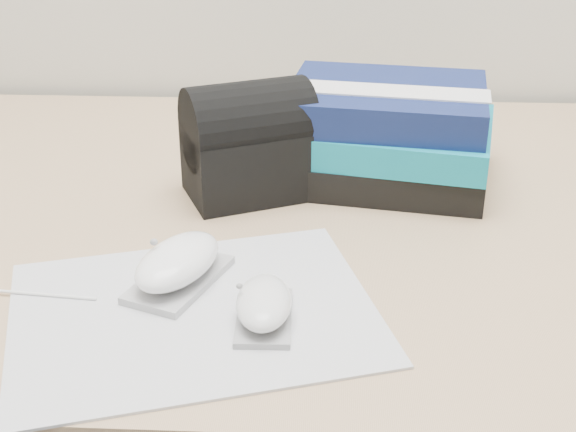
{
  "coord_description": "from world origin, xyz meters",
  "views": [
    {
      "loc": [
        -0.08,
        0.71,
        1.15
      ],
      "look_at": [
        -0.11,
        1.47,
        0.77
      ],
      "focal_mm": 50.0,
      "sensor_mm": 36.0,
      "label": 1
    }
  ],
  "objects_px": {
    "desk": "(374,338)",
    "mouse_rear": "(178,264)",
    "pouch": "(249,141)",
    "book_stack": "(388,134)",
    "mouse_front": "(264,305)"
  },
  "relations": [
    {
      "from": "desk",
      "to": "book_stack",
      "type": "height_order",
      "value": "book_stack"
    },
    {
      "from": "mouse_rear",
      "to": "book_stack",
      "type": "relative_size",
      "value": 0.47
    },
    {
      "from": "mouse_front",
      "to": "pouch",
      "type": "relative_size",
      "value": 0.53
    },
    {
      "from": "mouse_rear",
      "to": "pouch",
      "type": "height_order",
      "value": "pouch"
    },
    {
      "from": "desk",
      "to": "mouse_rear",
      "type": "bearing_deg",
      "value": -130.51
    },
    {
      "from": "book_stack",
      "to": "pouch",
      "type": "relative_size",
      "value": 1.6
    },
    {
      "from": "pouch",
      "to": "mouse_front",
      "type": "bearing_deg",
      "value": -82.13
    },
    {
      "from": "desk",
      "to": "book_stack",
      "type": "bearing_deg",
      "value": 80.1
    },
    {
      "from": "desk",
      "to": "mouse_front",
      "type": "relative_size",
      "value": 17.2
    },
    {
      "from": "desk",
      "to": "mouse_front",
      "type": "height_order",
      "value": "mouse_front"
    },
    {
      "from": "book_stack",
      "to": "pouch",
      "type": "distance_m",
      "value": 0.18
    },
    {
      "from": "desk",
      "to": "pouch",
      "type": "bearing_deg",
      "value": -168.29
    },
    {
      "from": "desk",
      "to": "mouse_rear",
      "type": "height_order",
      "value": "mouse_rear"
    },
    {
      "from": "mouse_front",
      "to": "pouch",
      "type": "distance_m",
      "value": 0.29
    },
    {
      "from": "desk",
      "to": "book_stack",
      "type": "xyz_separation_m",
      "value": [
        0.0,
        0.02,
        0.29
      ]
    }
  ]
}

